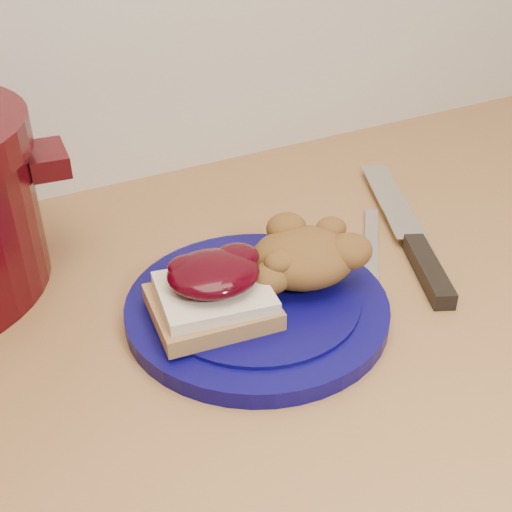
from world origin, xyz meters
TOP-DOWN VIEW (x-y plane):
  - plate at (0.01, 1.47)m, footprint 0.29×0.29m
  - sandwich at (-0.03, 1.47)m, footprint 0.11×0.10m
  - stuffing_mound at (0.06, 1.47)m, footprint 0.12×0.11m
  - chef_knife at (0.21, 1.48)m, footprint 0.15×0.29m
  - butter_knife at (0.17, 1.50)m, footprint 0.13×0.16m

SIDE VIEW (x-z plane):
  - butter_knife at x=0.17m, z-range 0.90..0.91m
  - plate at x=0.01m, z-range 0.90..0.92m
  - chef_knife at x=0.21m, z-range 0.90..0.92m
  - sandwich at x=-0.03m, z-range 0.92..0.97m
  - stuffing_mound at x=0.06m, z-range 0.92..0.97m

